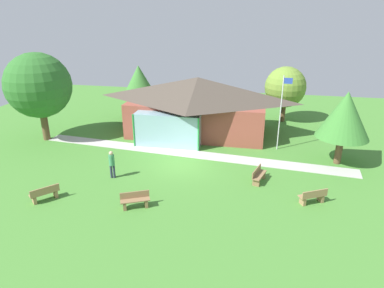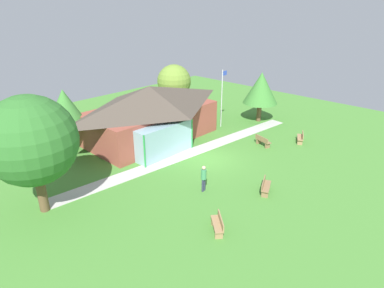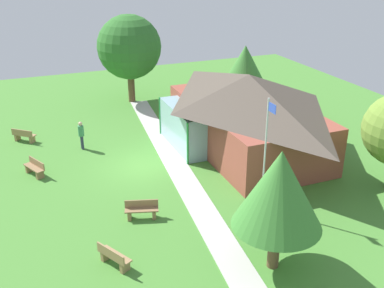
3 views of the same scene
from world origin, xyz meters
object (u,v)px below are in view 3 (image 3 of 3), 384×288
Objects in this scene: tree_behind_pavilion_left at (245,66)px; tree_east_hedge at (279,190)px; flagpole at (266,150)px; pavilion at (244,111)px; visitor_strolling_lawn at (81,133)px; tree_west_hedge at (129,47)px; bench_front_center at (35,168)px; bench_mid_right at (142,210)px; bench_lawn_far_right at (114,257)px; bench_front_left at (24,136)px.

tree_behind_pavilion_left reaches higher than tree_east_hedge.
tree_behind_pavilion_left is 1.01× the size of tree_east_hedge.
tree_east_hedge is at bearing -24.30° from flagpole.
pavilion is 2.42× the size of tree_east_hedge.
visitor_strolling_lawn is (-3.47, -9.05, -1.35)m from pavilion.
tree_east_hedge is (10.31, -4.14, 0.96)m from pavilion.
tree_behind_pavilion_left is 0.73× the size of tree_west_hedge.
bench_mid_right is (6.18, 4.10, 0.00)m from bench_front_center.
tree_east_hedge is (11.28, 7.81, 2.92)m from bench_front_center.
tree_behind_pavilion_left is at bearing 52.83° from tree_west_hedge.
bench_front_center is 1.01× the size of bench_lawn_far_right.
pavilion is 6.78m from tree_behind_pavilion_left.
flagpole is 6.14m from bench_mid_right.
tree_east_hedge is (16.25, 8.10, 2.92)m from bench_front_left.
pavilion is 12.81m from bench_lawn_far_right.
bench_front_center is at bearing -39.39° from bench_mid_right.
tree_west_hedge is at bearing -63.02° from bench_front_center.
tree_behind_pavilion_left is at bearing 152.12° from pavilion.
bench_front_center and bench_mid_right have the same top height.
bench_lawn_far_right is 0.23× the size of tree_west_hedge.
tree_east_hedge is at bearing -0.69° from tree_west_hedge.
tree_east_hedge reaches higher than bench_front_center.
tree_behind_pavilion_left is at bearing 109.19° from bench_lawn_far_right.
flagpole is at bearing 4.70° from tree_west_hedge.
flagpole reaches higher than tree_behind_pavilion_left.
flagpole is 0.80× the size of tree_west_hedge.
bench_front_center is at bearing 165.53° from bench_lawn_far_right.
flagpole is 16.05m from bench_front_left.
tree_west_hedge is (-16.45, 3.97, 3.86)m from bench_mid_right.
tree_behind_pavilion_left reaches higher than bench_front_center.
bench_front_left is 0.29× the size of tree_behind_pavilion_left.
tree_east_hedge reaches higher than pavilion.
bench_front_center is at bearing -38.17° from tree_west_hedge.
tree_west_hedge is at bearing 179.31° from tree_east_hedge.
tree_west_hedge reaches higher than bench_front_center.
pavilion is at bearing 14.78° from bench_front_left.
bench_lawn_far_right is at bearing -42.73° from tree_behind_pavilion_left.
visitor_strolling_lawn is at bearing 2.88° from bench_front_left.
visitor_strolling_lawn is 0.36× the size of tree_behind_pavilion_left.
bench_front_left is 10.62m from tree_west_hedge.
visitor_strolling_lawn is (-2.49, 2.91, 0.62)m from bench_front_center.
flagpole is (6.50, -2.42, 0.61)m from pavilion.
bench_mid_right is (5.20, -7.85, -1.97)m from pavilion.
tree_behind_pavilion_left reaches higher than bench_mid_right.
bench_mid_right is (-1.30, -5.42, -2.58)m from flagpole.
pavilion is 2.41× the size of tree_behind_pavilion_left.
visitor_strolling_lawn is at bearing -146.40° from flagpole.
tree_behind_pavilion_left is (-4.95, 15.09, 2.97)m from bench_front_center.
bench_front_center is at bearing -145.31° from tree_east_hedge.
tree_east_hedge is at bearing 142.98° from bench_mid_right.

